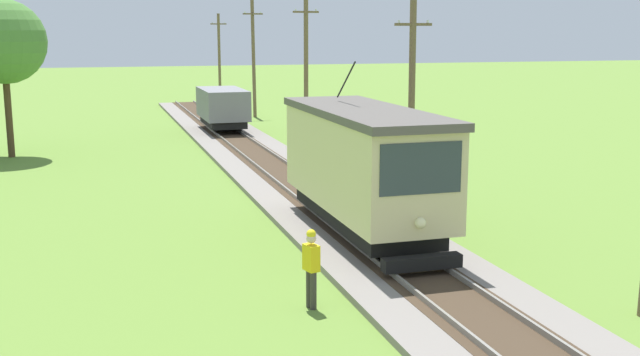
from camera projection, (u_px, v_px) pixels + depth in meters
name	position (u px, v px, depth m)	size (l,w,h in m)	color
red_tram	(364.00, 165.00, 22.00)	(2.60, 8.54, 4.79)	beige
freight_car	(223.00, 107.00, 45.01)	(2.40, 5.20, 2.31)	slate
utility_pole_mid	(412.00, 98.00, 27.44)	(1.40, 0.30, 7.05)	brown
utility_pole_far	(306.00, 68.00, 40.56)	(1.40, 0.28, 7.90)	brown
utility_pole_distant	(254.00, 57.00, 53.29)	(1.40, 0.65, 8.10)	brown
utility_pole_horizon	(219.00, 56.00, 67.16)	(1.40, 0.26, 7.46)	brown
track_worker	(311.00, 265.00, 16.60)	(0.33, 0.43, 1.78)	#38332D
second_worker	(444.00, 189.00, 24.61)	(0.41, 0.45, 1.78)	black
tree_left_near	(3.00, 42.00, 35.84)	(3.98, 3.98, 7.48)	#4C3823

